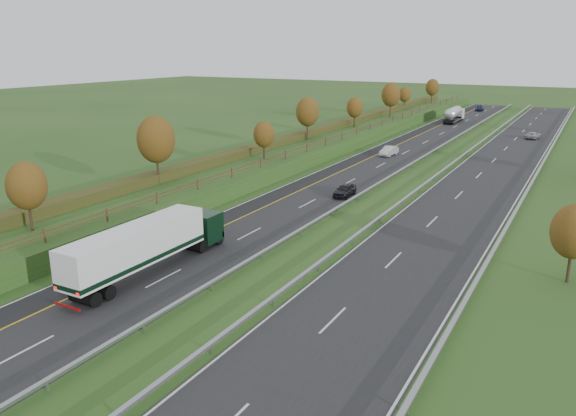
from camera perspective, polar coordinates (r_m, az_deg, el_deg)
name	(u,v)px	position (r m, az deg, el deg)	size (l,w,h in m)	color
ground	(418,176)	(78.46, 13.07, 3.22)	(400.00, 400.00, 0.00)	#284B1A
near_carriageway	(375,163)	(85.49, 8.85, 4.50)	(10.50, 200.00, 0.04)	black
far_carriageway	(490,175)	(81.51, 19.80, 3.17)	(10.50, 200.00, 0.04)	black
hard_shoulder	(352,161)	(86.81, 6.52, 4.76)	(3.00, 200.00, 0.04)	black
lane_markings	(417,168)	(83.46, 12.95, 4.02)	(26.75, 200.00, 0.01)	silver
embankment_left	(299,150)	(90.46, 1.09, 5.95)	(12.00, 200.00, 2.00)	#284B1A
hedge_left	(288,139)	(91.14, -0.02, 7.02)	(2.20, 180.00, 1.10)	#313817
fence_left	(323,141)	(87.83, 3.59, 6.76)	(0.12, 189.06, 1.20)	#422B19
median_barrier_near	(413,163)	(83.65, 12.54, 4.47)	(0.32, 200.00, 0.71)	gray
median_barrier_far	(448,167)	(82.42, 15.94, 4.06)	(0.32, 200.00, 0.71)	gray
outer_barrier_far	(536,175)	(80.75, 23.89, 3.06)	(0.32, 200.00, 0.71)	gray
trees_left	(291,118)	(86.56, 0.27, 9.09)	(6.64, 164.30, 7.66)	#2D2116
box_lorry	(147,245)	(44.17, -14.16, -3.66)	(2.58, 16.28, 4.06)	black
road_tanker	(454,114)	(137.20, 16.52, 9.13)	(2.40, 11.22, 3.46)	silver
car_dark_near	(345,190)	(65.88, 5.79, 1.82)	(1.70, 4.21, 1.44)	black
car_silver_mid	(389,151)	(92.02, 10.21, 5.74)	(1.58, 4.52, 1.49)	silver
car_small_far	(479,108)	(164.00, 18.88, 9.55)	(1.85, 4.54, 1.32)	#151B43
car_oncoming	(533,135)	(117.30, 23.62, 6.79)	(2.12, 4.59, 1.28)	#B3B4B8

